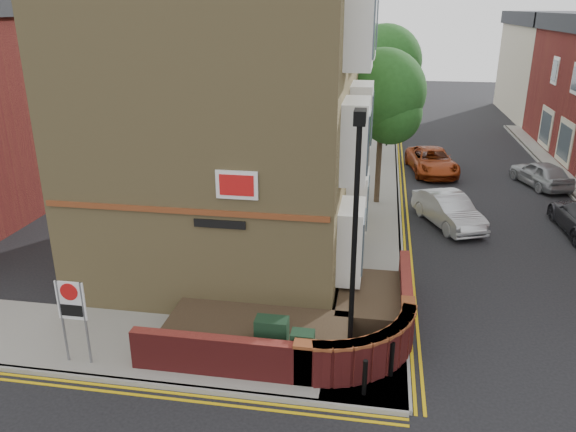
# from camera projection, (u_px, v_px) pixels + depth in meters

# --- Properties ---
(ground) EXTENTS (120.00, 120.00, 0.00)m
(ground) POSITION_uv_depth(u_px,v_px,m) (274.00, 400.00, 12.72)
(ground) COLOR black
(ground) RESTS_ON ground
(pavement_corner) EXTENTS (13.00, 3.00, 0.12)m
(pavement_corner) POSITION_uv_depth(u_px,v_px,m) (153.00, 346.00, 14.62)
(pavement_corner) COLOR gray
(pavement_corner) RESTS_ON ground
(pavement_main) EXTENTS (2.00, 32.00, 0.12)m
(pavement_main) POSITION_uv_depth(u_px,v_px,m) (377.00, 189.00, 27.15)
(pavement_main) COLOR gray
(pavement_main) RESTS_ON ground
(kerb_side) EXTENTS (13.00, 0.15, 0.12)m
(kerb_side) POSITION_uv_depth(u_px,v_px,m) (129.00, 382.00, 13.24)
(kerb_side) COLOR gray
(kerb_side) RESTS_ON ground
(kerb_main_near) EXTENTS (0.15, 32.00, 0.12)m
(kerb_main_near) POSITION_uv_depth(u_px,v_px,m) (398.00, 190.00, 27.00)
(kerb_main_near) COLOR gray
(kerb_main_near) RESTS_ON ground
(yellow_lines_side) EXTENTS (13.00, 0.28, 0.01)m
(yellow_lines_side) POSITION_uv_depth(u_px,v_px,m) (124.00, 390.00, 13.03)
(yellow_lines_side) COLOR gold
(yellow_lines_side) RESTS_ON ground
(yellow_lines_main) EXTENTS (0.28, 32.00, 0.01)m
(yellow_lines_main) POSITION_uv_depth(u_px,v_px,m) (403.00, 192.00, 26.98)
(yellow_lines_main) COLOR gold
(yellow_lines_main) RESTS_ON ground
(corner_building) EXTENTS (8.95, 10.40, 13.60)m
(corner_building) POSITION_uv_depth(u_px,v_px,m) (233.00, 76.00, 18.36)
(corner_building) COLOR #968050
(corner_building) RESTS_ON ground
(garden_wall) EXTENTS (6.80, 6.00, 1.20)m
(garden_wall) POSITION_uv_depth(u_px,v_px,m) (292.00, 340.00, 15.02)
(garden_wall) COLOR maroon
(garden_wall) RESTS_ON ground
(lamppost) EXTENTS (0.25, 0.50, 6.30)m
(lamppost) POSITION_uv_depth(u_px,v_px,m) (354.00, 249.00, 12.40)
(lamppost) COLOR black
(lamppost) RESTS_ON pavement_corner
(utility_cabinet_large) EXTENTS (0.80, 0.45, 1.20)m
(utility_cabinet_large) POSITION_uv_depth(u_px,v_px,m) (272.00, 340.00, 13.71)
(utility_cabinet_large) COLOR black
(utility_cabinet_large) RESTS_ON pavement_corner
(utility_cabinet_small) EXTENTS (0.55, 0.40, 1.10)m
(utility_cabinet_small) POSITION_uv_depth(u_px,v_px,m) (302.00, 352.00, 13.33)
(utility_cabinet_small) COLOR black
(utility_cabinet_small) RESTS_ON pavement_corner
(bollard_near) EXTENTS (0.11, 0.11, 0.90)m
(bollard_near) POSITION_uv_depth(u_px,v_px,m) (365.00, 378.00, 12.57)
(bollard_near) COLOR black
(bollard_near) RESTS_ON pavement_corner
(bollard_far) EXTENTS (0.11, 0.11, 0.90)m
(bollard_far) POSITION_uv_depth(u_px,v_px,m) (392.00, 359.00, 13.22)
(bollard_far) COLOR black
(bollard_far) RESTS_ON pavement_corner
(zone_sign) EXTENTS (0.72, 0.07, 2.20)m
(zone_sign) POSITION_uv_depth(u_px,v_px,m) (72.00, 307.00, 13.38)
(zone_sign) COLOR slate
(zone_sign) RESTS_ON pavement_corner
(far_terrace_cream) EXTENTS (5.40, 12.40, 8.00)m
(far_terrace_cream) POSITION_uv_depth(u_px,v_px,m) (546.00, 65.00, 44.11)
(far_terrace_cream) COLOR beige
(far_terrace_cream) RESTS_ON ground
(tree_near) EXTENTS (3.64, 3.65, 6.70)m
(tree_near) POSITION_uv_depth(u_px,v_px,m) (382.00, 99.00, 23.72)
(tree_near) COLOR #382B1E
(tree_near) RESTS_ON pavement_main
(tree_mid) EXTENTS (4.03, 4.03, 7.42)m
(tree_mid) POSITION_uv_depth(u_px,v_px,m) (384.00, 68.00, 30.93)
(tree_mid) COLOR #382B1E
(tree_mid) RESTS_ON pavement_main
(tree_far) EXTENTS (3.81, 3.81, 7.00)m
(tree_far) POSITION_uv_depth(u_px,v_px,m) (385.00, 60.00, 38.42)
(tree_far) COLOR #382B1E
(tree_far) RESTS_ON pavement_main
(traffic_light_assembly) EXTENTS (0.20, 0.16, 4.20)m
(traffic_light_assembly) POSITION_uv_depth(u_px,v_px,m) (389.00, 103.00, 34.44)
(traffic_light_assembly) COLOR black
(traffic_light_assembly) RESTS_ON pavement_main
(silver_car_near) EXTENTS (2.85, 4.22, 1.32)m
(silver_car_near) POSITION_uv_depth(u_px,v_px,m) (448.00, 210.00, 22.65)
(silver_car_near) COLOR #A7ABAE
(silver_car_near) RESTS_ON ground
(red_car_main) EXTENTS (2.82, 4.95, 1.30)m
(red_car_main) POSITION_uv_depth(u_px,v_px,m) (432.00, 161.00, 29.83)
(red_car_main) COLOR #933210
(red_car_main) RESTS_ON ground
(silver_car_far) EXTENTS (2.65, 4.07, 1.29)m
(silver_car_far) POSITION_uv_depth(u_px,v_px,m) (541.00, 174.00, 27.59)
(silver_car_far) COLOR #929599
(silver_car_far) RESTS_ON ground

